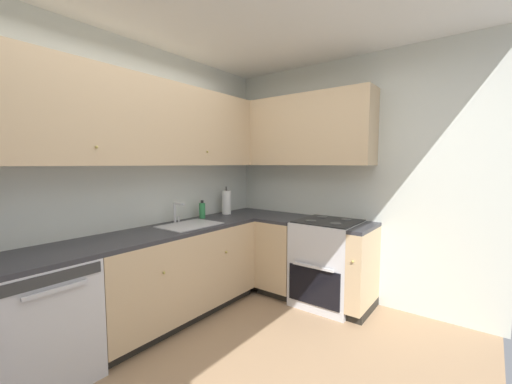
{
  "coord_description": "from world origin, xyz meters",
  "views": [
    {
      "loc": [
        -1.47,
        -1.27,
        1.49
      ],
      "look_at": [
        0.96,
        0.57,
        1.21
      ],
      "focal_mm": 21.96,
      "sensor_mm": 36.0,
      "label": 1
    }
  ],
  "objects": [
    {
      "name": "upper_cabinets_back",
      "position": [
        0.25,
        1.26,
        1.86
      ],
      "size": [
        2.58,
        0.34,
        0.77
      ],
      "color": "tan"
    },
    {
      "name": "lower_cabinets_right",
      "position": [
        1.56,
        0.37,
        0.43
      ],
      "size": [
        0.62,
        1.2,
        0.85
      ],
      "color": "tan",
      "rests_on": "ground_plane"
    },
    {
      "name": "countertop_right",
      "position": [
        1.56,
        0.37,
        0.87
      ],
      "size": [
        0.6,
        1.2,
        0.03
      ],
      "color": "#2D2D33",
      "rests_on": "lower_cabinets_right"
    },
    {
      "name": "wall_right",
      "position": [
        1.88,
        0.0,
        1.31
      ],
      "size": [
        0.05,
        2.94,
        2.62
      ],
      "primitive_type": "cube",
      "color": "silver",
      "rests_on": "ground_plane"
    },
    {
      "name": "lower_cabinets_back",
      "position": [
        0.41,
        1.12,
        0.43
      ],
      "size": [
        1.69,
        0.62,
        0.85
      ],
      "color": "tan",
      "rests_on": "ground_plane"
    },
    {
      "name": "faucet",
      "position": [
        0.57,
        1.3,
        1.01
      ],
      "size": [
        0.07,
        0.16,
        0.21
      ],
      "color": "silver",
      "rests_on": "countertop_back"
    },
    {
      "name": "dishwasher",
      "position": [
        -0.74,
        1.12,
        0.42
      ],
      "size": [
        0.6,
        0.63,
        0.85
      ],
      "color": "silver",
      "rests_on": "ground_plane"
    },
    {
      "name": "sink",
      "position": [
        0.56,
        1.09,
        0.84
      ],
      "size": [
        0.57,
        0.4,
        0.1
      ],
      "color": "#B7B7BC",
      "rests_on": "countertop_back"
    },
    {
      "name": "countertop_back",
      "position": [
        0.41,
        1.12,
        0.87
      ],
      "size": [
        2.9,
        0.6,
        0.03
      ],
      "primitive_type": "cube",
      "color": "#2D2D33",
      "rests_on": "lower_cabinets_back"
    },
    {
      "name": "paper_towel_roll",
      "position": [
        1.3,
        1.28,
        1.02
      ],
      "size": [
        0.11,
        0.11,
        0.34
      ],
      "color": "white",
      "rests_on": "countertop_back"
    },
    {
      "name": "wall_back",
      "position": [
        0.0,
        1.44,
        1.31
      ],
      "size": [
        3.82,
        0.05,
        2.62
      ],
      "primitive_type": "cube",
      "color": "silver",
      "rests_on": "ground_plane"
    },
    {
      "name": "upper_cabinets_right",
      "position": [
        1.7,
        0.55,
        1.86
      ],
      "size": [
        0.32,
        1.74,
        0.77
      ],
      "color": "tan"
    },
    {
      "name": "oven_range",
      "position": [
        1.58,
        0.08,
        0.45
      ],
      "size": [
        0.68,
        0.62,
        1.03
      ],
      "color": "silver",
      "rests_on": "ground_plane"
    },
    {
      "name": "soap_bottle",
      "position": [
        0.93,
        1.3,
        0.97
      ],
      "size": [
        0.07,
        0.07,
        0.2
      ],
      "color": "#338C4C",
      "rests_on": "countertop_back"
    }
  ]
}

